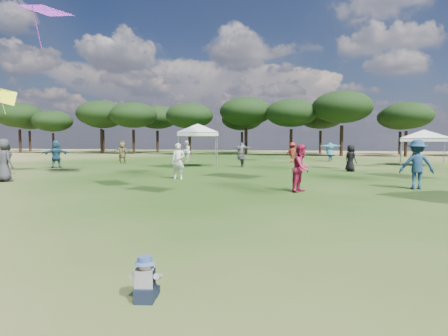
% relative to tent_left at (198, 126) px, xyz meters
% --- Properties ---
extents(tree_line, '(108.78, 17.63, 7.77)m').
position_rel_tent_left_xyz_m(tree_line, '(9.50, 24.50, 2.61)').
color(tree_line, black).
rests_on(tree_line, ground).
extents(tent_left, '(5.16, 5.16, 3.24)m').
position_rel_tent_left_xyz_m(tent_left, '(0.00, 0.00, 0.00)').
color(tent_left, gray).
rests_on(tent_left, ground).
extents(tent_right, '(6.16, 6.16, 2.87)m').
position_rel_tent_left_xyz_m(tent_right, '(15.29, 5.34, -0.36)').
color(tent_right, gray).
rests_on(tent_right, ground).
extents(toddler, '(0.36, 0.39, 0.50)m').
position_rel_tent_left_xyz_m(toddler, '(6.44, -20.70, -2.59)').
color(toddler, black).
rests_on(toddler, ground).
extents(festival_crowd, '(29.21, 21.88, 1.86)m').
position_rel_tent_left_xyz_m(festival_crowd, '(3.77, -0.50, -1.95)').
color(festival_crowd, '#2C2B30').
rests_on(festival_crowd, ground).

